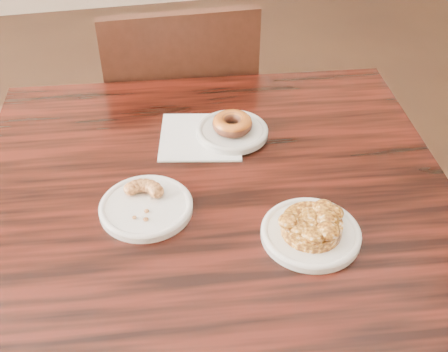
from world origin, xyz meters
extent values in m
plane|color=black|center=(0.00, 0.00, 0.00)|extent=(5.00, 5.00, 0.00)
cube|color=black|center=(-0.09, -0.22, 0.38)|extent=(0.97, 0.97, 0.75)
cube|color=white|center=(-0.08, -0.03, 0.75)|extent=(0.19, 0.19, 0.00)
cylinder|color=silver|center=(-0.02, -0.03, 0.76)|extent=(0.15, 0.15, 0.01)
cylinder|color=white|center=(-0.21, -0.22, 0.76)|extent=(0.17, 0.17, 0.01)
cylinder|color=white|center=(0.05, -0.34, 0.76)|extent=(0.17, 0.17, 0.01)
torus|color=#985116|center=(-0.02, -0.03, 0.78)|extent=(0.08, 0.08, 0.03)
camera|label=1|loc=(-0.22, -0.96, 1.43)|focal=45.00mm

